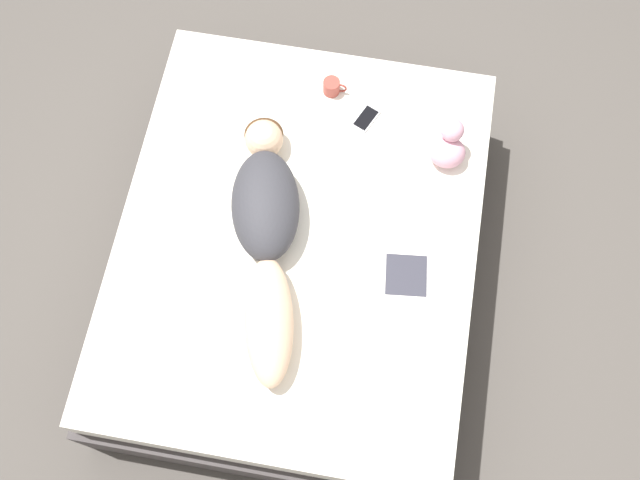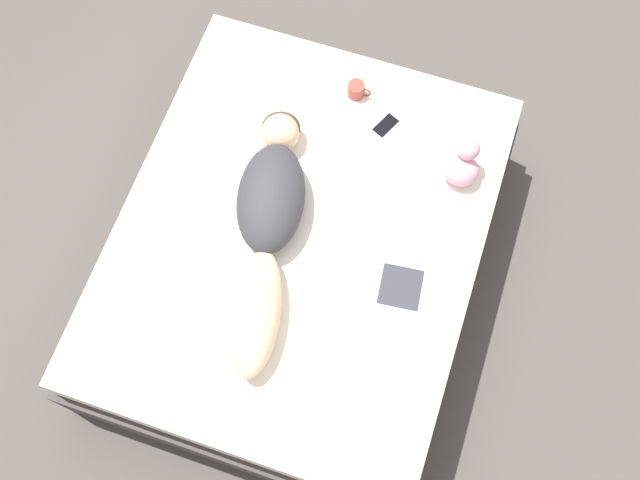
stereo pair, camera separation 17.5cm
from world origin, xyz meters
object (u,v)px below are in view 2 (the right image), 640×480
object	(u,v)px
person	(268,223)
open_magazine	(371,281)
coffee_mug	(357,90)
cell_phone	(386,126)

from	to	relation	value
person	open_magazine	world-z (taller)	person
person	coffee_mug	world-z (taller)	person
open_magazine	cell_phone	size ratio (longest dim) A/B	3.40
person	open_magazine	size ratio (longest dim) A/B	2.17
person	coffee_mug	bearing A→B (deg)	66.35
open_magazine	person	bearing A→B (deg)	165.08
person	cell_phone	world-z (taller)	person
coffee_mug	cell_phone	size ratio (longest dim) A/B	0.68
cell_phone	coffee_mug	bearing A→B (deg)	170.57
open_magazine	coffee_mug	distance (m)	0.94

